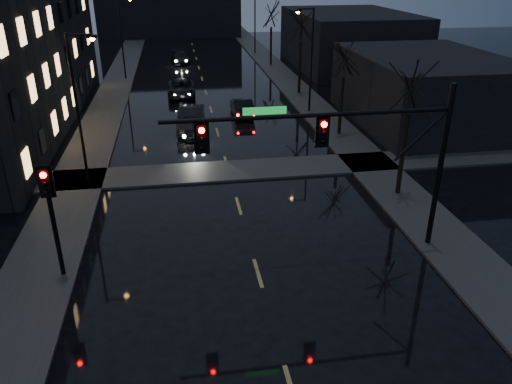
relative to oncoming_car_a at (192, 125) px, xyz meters
name	(u,v)px	position (x,y,z in m)	size (l,w,h in m)	color
sidewalk_left	(109,104)	(-6.70, 9.38, -0.64)	(3.00, 140.00, 0.12)	#2D2D2B
sidewalk_right	(302,96)	(10.30, 9.38, -0.64)	(3.00, 140.00, 0.12)	#2D2D2B
sidewalk_cross	(229,171)	(1.80, -7.12, -0.64)	(40.00, 3.00, 0.12)	#2D2D2B
commercial_right_near	(425,89)	(17.30, 0.38, 1.80)	(10.00, 14.00, 5.00)	black
commercial_right_far	(349,40)	(18.80, 22.38, 2.30)	(12.00, 18.00, 6.00)	black
far_block	(169,10)	(-1.20, 52.38, 3.30)	(22.00, 10.00, 8.00)	black
signal_mast	(353,142)	(5.65, -16.63, 4.17)	(11.11, 0.41, 7.00)	black
signal_pole_left	(51,207)	(-5.70, -16.63, 2.31)	(0.35, 0.41, 4.53)	black
tree_near	(413,76)	(10.20, -11.62, 5.52)	(3.52, 3.52, 8.08)	black
tree_mid_a	(345,50)	(10.20, -1.62, 5.13)	(3.30, 3.30, 7.58)	black
tree_mid_b	(302,18)	(10.20, 10.38, 5.91)	(3.74, 3.74, 8.59)	black
tree_far	(271,11)	(10.20, 24.38, 5.36)	(3.43, 3.43, 7.88)	black
streetlight_l_near	(80,98)	(-5.78, -7.62, 4.08)	(1.53, 0.28, 8.00)	black
streetlight_l_far	(123,31)	(-5.78, 19.38, 4.08)	(1.53, 0.28, 8.00)	black
streetlight_r_mid	(309,52)	(9.38, 4.38, 4.08)	(1.53, 0.28, 8.00)	black
streetlight_r_far	(253,16)	(9.38, 32.38, 4.08)	(1.53, 0.28, 8.00)	black
oncoming_car_a	(192,125)	(0.00, 0.00, 0.00)	(1.65, 4.09, 1.39)	black
oncoming_car_b	(191,119)	(0.00, 1.10, 0.13)	(1.75, 5.02, 1.65)	black
oncoming_car_c	(181,89)	(-0.45, 11.20, 0.02)	(2.38, 5.16, 1.43)	black
oncoming_car_d	(181,57)	(-0.17, 27.54, -0.01)	(1.91, 4.70, 1.36)	black
lead_car	(242,107)	(4.10, 4.19, 0.00)	(1.47, 4.20, 1.38)	black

